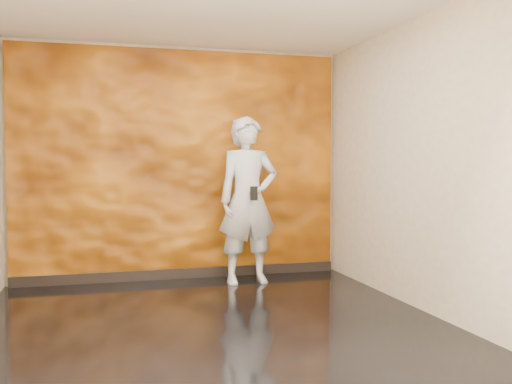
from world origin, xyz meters
name	(u,v)px	position (x,y,z in m)	size (l,w,h in m)	color
room	(211,163)	(0.00, 0.00, 1.40)	(4.02, 4.02, 2.81)	black
feature_wall	(180,165)	(0.00, 1.96, 1.38)	(3.90, 0.06, 2.75)	orange
baseboard	(181,274)	(0.00, 1.92, 0.06)	(3.90, 0.04, 0.12)	black
man	(248,200)	(0.72, 1.47, 0.97)	(0.71, 0.46, 1.94)	#A7ACB7
phone	(254,193)	(0.71, 1.18, 1.06)	(0.08, 0.02, 0.16)	black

